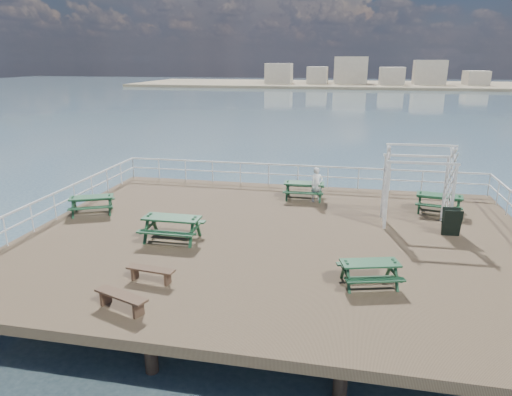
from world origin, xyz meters
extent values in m
cube|color=brown|center=(0.00, 0.00, -0.15)|extent=(18.00, 14.00, 0.30)
plane|color=#3D5767|center=(0.00, 40.00, -2.00)|extent=(300.00, 300.00, 0.00)
cube|color=tan|center=(15.00, 135.00, -1.60)|extent=(160.00, 40.00, 0.80)
cube|color=beige|center=(-20.00, 132.00, 1.80)|extent=(8.00, 8.00, 6.00)
cube|color=beige|center=(-8.00, 132.00, 1.30)|extent=(6.00, 8.00, 5.00)
cube|color=beige|center=(2.00, 132.00, 2.80)|extent=(10.00, 8.00, 8.00)
cube|color=beige|center=(14.00, 132.00, 1.30)|extent=(7.00, 8.00, 5.00)
cube|color=beige|center=(25.00, 132.00, 2.30)|extent=(9.00, 8.00, 7.00)
cube|color=beige|center=(38.00, 132.00, 0.80)|extent=(6.00, 8.00, 4.00)
cylinder|color=#51392A|center=(-7.50, 5.50, -1.35)|extent=(0.36, 0.36, 2.10)
cylinder|color=#51392A|center=(7.50, 5.50, -1.35)|extent=(0.36, 0.36, 2.10)
cube|color=silver|center=(0.00, 6.85, 1.05)|extent=(17.70, 0.07, 0.07)
cube|color=silver|center=(0.00, 6.85, 0.55)|extent=(17.70, 0.05, 0.05)
cylinder|color=silver|center=(-8.85, 6.85, 0.55)|extent=(0.05, 0.05, 1.10)
cube|color=silver|center=(-8.85, 0.00, 1.05)|extent=(0.07, 13.70, 0.07)
cube|color=silver|center=(-8.85, 0.00, 0.55)|extent=(0.05, 13.70, 0.05)
cube|color=#163D1E|center=(-7.80, 0.93, 0.70)|extent=(1.83, 1.30, 0.06)
cube|color=#163D1E|center=(-8.03, 1.45, 0.43)|extent=(1.65, 0.91, 0.05)
cube|color=#163D1E|center=(-7.57, 0.42, 0.43)|extent=(1.65, 0.91, 0.05)
cube|color=#163D1E|center=(-8.45, 0.64, 0.41)|extent=(0.63, 1.29, 0.06)
cube|color=#163D1E|center=(-7.15, 1.22, 0.41)|extent=(0.63, 1.29, 0.06)
cube|color=#163D1E|center=(-8.57, 0.90, 0.36)|extent=(0.27, 0.48, 0.83)
cube|color=#163D1E|center=(-8.33, 0.38, 0.36)|extent=(0.27, 0.48, 0.83)
cube|color=#163D1E|center=(-7.27, 1.48, 0.36)|extent=(0.27, 0.48, 0.83)
cube|color=#163D1E|center=(-7.03, 0.97, 0.36)|extent=(0.27, 0.48, 0.83)
cube|color=#163D1E|center=(-7.80, 0.93, 0.24)|extent=(1.42, 0.69, 0.06)
cube|color=#163D1E|center=(0.52, 4.74, 0.73)|extent=(1.80, 0.73, 0.06)
cube|color=#163D1E|center=(0.51, 5.33, 0.45)|extent=(1.79, 0.28, 0.05)
cube|color=#163D1E|center=(0.53, 4.15, 0.45)|extent=(1.79, 0.28, 0.05)
cube|color=#163D1E|center=(-0.22, 4.72, 0.43)|extent=(0.11, 1.44, 0.06)
cube|color=#163D1E|center=(1.26, 4.76, 0.43)|extent=(0.11, 1.44, 0.06)
cube|color=#163D1E|center=(-0.23, 5.02, 0.38)|extent=(0.09, 0.51, 0.87)
cube|color=#163D1E|center=(-0.22, 4.43, 0.38)|extent=(0.09, 0.51, 0.87)
cube|color=#163D1E|center=(1.26, 5.05, 0.38)|extent=(0.09, 0.51, 0.87)
cube|color=#163D1E|center=(1.27, 4.46, 0.38)|extent=(0.09, 0.51, 0.87)
cube|color=#163D1E|center=(0.52, 4.74, 0.25)|extent=(1.59, 0.11, 0.06)
cube|color=#163D1E|center=(6.17, 3.91, 0.74)|extent=(1.88, 1.01, 0.06)
cube|color=#163D1E|center=(6.28, 4.50, 0.45)|extent=(1.80, 0.57, 0.05)
cube|color=#163D1E|center=(6.07, 3.32, 0.45)|extent=(1.80, 0.57, 0.05)
cube|color=#163D1E|center=(5.44, 4.04, 0.43)|extent=(0.34, 1.43, 0.06)
cube|color=#163D1E|center=(6.91, 3.77, 0.43)|extent=(0.34, 1.43, 0.06)
cube|color=#163D1E|center=(5.50, 4.34, 0.38)|extent=(0.17, 0.52, 0.87)
cube|color=#163D1E|center=(5.39, 3.75, 0.38)|extent=(0.17, 0.52, 0.87)
cube|color=#163D1E|center=(6.96, 4.07, 0.38)|extent=(0.17, 0.52, 0.87)
cube|color=#163D1E|center=(6.85, 3.48, 0.38)|extent=(0.17, 0.52, 0.87)
cube|color=#163D1E|center=(6.17, 3.91, 0.25)|extent=(1.58, 0.36, 0.06)
cube|color=#163D1E|center=(-3.52, -1.10, 0.81)|extent=(1.98, 0.77, 0.07)
cube|color=#163D1E|center=(-3.52, -0.44, 0.49)|extent=(1.98, 0.28, 0.05)
cube|color=#163D1E|center=(-3.52, -1.76, 0.49)|extent=(1.98, 0.28, 0.05)
cube|color=#163D1E|center=(-4.34, -1.10, 0.47)|extent=(0.09, 1.59, 0.07)
cube|color=#163D1E|center=(-2.69, -1.10, 0.47)|extent=(0.09, 1.59, 0.07)
cube|color=#163D1E|center=(-4.34, -0.77, 0.42)|extent=(0.09, 0.57, 0.96)
cube|color=#163D1E|center=(-4.34, -1.43, 0.42)|extent=(0.09, 0.57, 0.96)
cube|color=#163D1E|center=(-2.69, -0.77, 0.42)|extent=(0.09, 0.57, 0.96)
cube|color=#163D1E|center=(-2.69, -1.43, 0.42)|extent=(0.09, 0.57, 0.96)
cube|color=#163D1E|center=(-3.52, -1.10, 0.27)|extent=(1.76, 0.09, 0.07)
cube|color=#163D1E|center=(3.15, -3.16, 0.66)|extent=(1.72, 1.03, 0.05)
cube|color=#163D1E|center=(3.01, -2.64, 0.40)|extent=(1.61, 0.64, 0.04)
cube|color=#163D1E|center=(3.29, -3.67, 0.40)|extent=(1.61, 0.64, 0.04)
cube|color=#163D1E|center=(2.50, -3.33, 0.39)|extent=(0.41, 1.27, 0.05)
cube|color=#163D1E|center=(3.80, -2.98, 0.39)|extent=(0.41, 1.27, 0.05)
cube|color=#163D1E|center=(2.43, -3.07, 0.34)|extent=(0.19, 0.47, 0.78)
cube|color=#163D1E|center=(2.57, -3.59, 0.34)|extent=(0.19, 0.47, 0.78)
cube|color=#163D1E|center=(3.72, -2.72, 0.34)|extent=(0.19, 0.47, 0.78)
cube|color=#163D1E|center=(3.87, -3.24, 0.34)|extent=(0.19, 0.47, 0.78)
cube|color=#163D1E|center=(3.15, -3.16, 0.22)|extent=(1.40, 0.45, 0.05)
cube|color=#51392A|center=(-3.04, -5.80, 0.42)|extent=(1.58, 0.86, 0.06)
cube|color=#51392A|center=(-3.59, -5.61, 0.19)|extent=(0.18, 0.34, 0.39)
cube|color=#51392A|center=(-2.49, -5.99, 0.19)|extent=(0.18, 0.34, 0.39)
cube|color=#51392A|center=(-2.95, -4.20, 0.38)|extent=(1.45, 0.50, 0.05)
cube|color=#51392A|center=(-3.48, -4.14, 0.18)|extent=(0.11, 0.31, 0.36)
cube|color=#51392A|center=(-2.42, -4.26, 0.18)|extent=(0.11, 0.31, 0.36)
cube|color=silver|center=(3.87, 1.56, 1.26)|extent=(0.10, 0.10, 2.51)
cube|color=silver|center=(3.83, 2.81, 1.26)|extent=(0.10, 0.10, 2.51)
cube|color=silver|center=(6.17, 1.62, 1.26)|extent=(0.10, 0.10, 2.51)
cube|color=silver|center=(6.13, 2.88, 1.26)|extent=(0.10, 0.10, 2.51)
cube|color=silver|center=(5.02, 1.59, 2.55)|extent=(2.51, 0.15, 0.08)
cube|color=silver|center=(4.98, 2.85, 2.55)|extent=(2.51, 0.15, 0.08)
cube|color=silver|center=(5.00, 2.22, 3.09)|extent=(2.51, 0.14, 0.07)
cube|color=black|center=(6.15, 1.17, 0.50)|extent=(0.63, 0.28, 1.03)
cube|color=black|center=(6.15, 1.37, 0.50)|extent=(0.63, 0.28, 1.03)
imported|color=white|center=(1.10, 4.47, 0.77)|extent=(0.67, 0.59, 1.54)
camera|label=1|loc=(2.33, -15.17, 6.11)|focal=32.00mm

